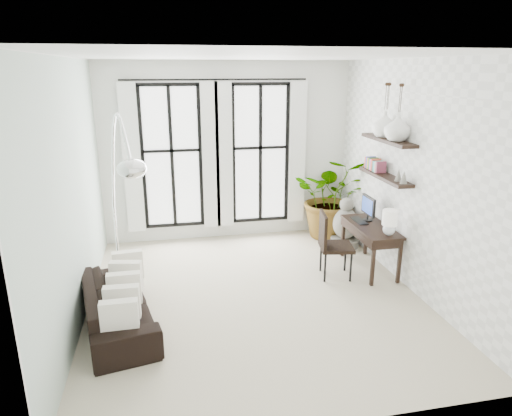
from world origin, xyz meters
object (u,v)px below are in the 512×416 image
object	(u,v)px
desk	(372,229)
buddha	(345,226)
plant	(332,197)
desk_chair	(330,241)
sofa	(117,306)
arc_lamp	(119,158)

from	to	relation	value
desk	buddha	distance (m)	1.09
plant	desk_chair	distance (m)	1.80
sofa	buddha	xyz separation A→B (m)	(3.75, 1.95, 0.10)
desk_chair	desk	bearing A→B (deg)	16.07
sofa	plant	world-z (taller)	plant
plant	desk	bearing A→B (deg)	-88.02
plant	desk	world-z (taller)	plant
plant	desk_chair	bearing A→B (deg)	-111.25
buddha	desk_chair	bearing A→B (deg)	-122.25
sofa	arc_lamp	xyz separation A→B (m)	(0.10, 0.74, 1.69)
sofa	buddha	world-z (taller)	buddha
desk_chair	arc_lamp	world-z (taller)	arc_lamp
buddha	desk	bearing A→B (deg)	-90.40
desk	desk_chair	size ratio (longest dim) A/B	1.21
sofa	buddha	size ratio (longest dim) A/B	2.09
desk_chair	buddha	bearing A→B (deg)	67.62
desk	desk_chair	xyz separation A→B (m)	(-0.70, -0.08, -0.11)
sofa	plant	size ratio (longest dim) A/B	1.22
sofa	desk	bearing A→B (deg)	-87.93
desk	buddha	bearing A→B (deg)	89.60
sofa	desk_chair	world-z (taller)	desk_chair
arc_lamp	buddha	world-z (taller)	arc_lamp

